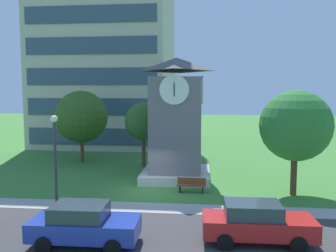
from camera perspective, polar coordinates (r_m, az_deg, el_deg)
ground_plane at (r=21.84m, az=-3.07°, el=-10.98°), size 160.00×160.00×0.00m
street_asphalt at (r=15.03m, az=-7.64°, el=-18.85°), size 120.00×7.20×0.01m
kerb_strip at (r=19.03m, az=-4.49°, el=-13.49°), size 120.00×1.60×0.01m
office_building at (r=44.47m, az=-10.01°, el=16.04°), size 15.33×14.45×28.80m
clock_tower at (r=24.38m, az=1.42°, el=-0.03°), size 4.85×4.85×8.73m
park_bench at (r=21.63m, az=3.97°, el=-9.88°), size 1.81×0.54×0.88m
street_lamp at (r=18.18m, az=-18.51°, el=-4.18°), size 0.36×0.36×5.10m
tree_near_tower at (r=28.33m, az=-4.13°, el=0.75°), size 3.18×3.18×5.47m
tree_streetside at (r=31.25m, az=-14.40°, el=1.49°), size 4.69×4.69×6.46m
tree_by_building at (r=21.71m, az=20.70°, el=0.03°), size 4.29×4.29×6.42m
parked_car_blue at (r=14.81m, az=-14.02°, el=-15.75°), size 4.43×2.07×1.69m
parked_car_red at (r=15.04m, az=14.72°, el=-15.43°), size 4.59×1.96×1.69m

